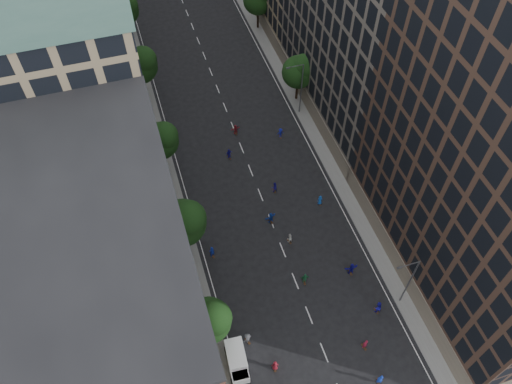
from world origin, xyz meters
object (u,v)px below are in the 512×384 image
at_px(streetlamp_near, 409,280).
at_px(skater_2, 378,307).
at_px(cargo_van, 237,360).
at_px(skater_1, 380,380).
at_px(streetlamp_far, 300,86).

bearing_deg(streetlamp_near, skater_2, -173.85).
distance_m(cargo_van, skater_1, 14.82).
bearing_deg(streetlamp_near, streetlamp_far, 90.00).
bearing_deg(skater_2, skater_1, 61.63).
height_order(cargo_van, skater_1, cargo_van).
distance_m(skater_1, skater_2, 8.00).
height_order(streetlamp_far, skater_1, streetlamp_far).
bearing_deg(skater_1, streetlamp_far, -85.10).
bearing_deg(cargo_van, skater_1, -20.73).
height_order(cargo_van, skater_2, cargo_van).
bearing_deg(streetlamp_far, streetlamp_near, -90.00).
xyz_separation_m(streetlamp_far, cargo_van, (-19.66, -34.42, -3.95)).
bearing_deg(streetlamp_near, skater_1, -129.19).
distance_m(streetlamp_near, skater_1, 10.69).
distance_m(streetlamp_far, skater_2, 33.70).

